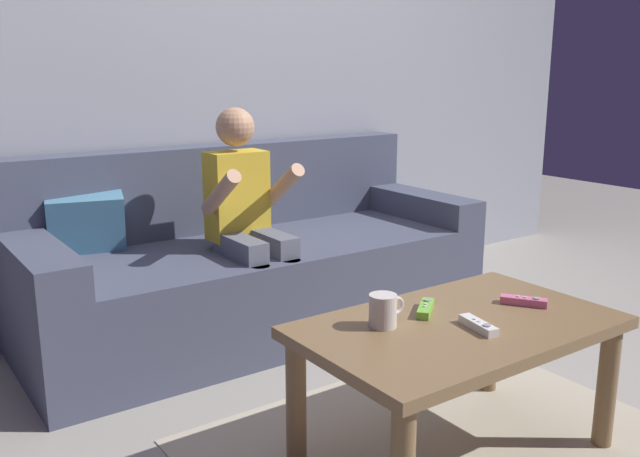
# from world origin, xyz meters

# --- Properties ---
(ground_plane) EXTENTS (9.16, 9.16, 0.00)m
(ground_plane) POSITION_xyz_m (0.00, 0.00, 0.00)
(ground_plane) COLOR #9E998E
(wall_back) EXTENTS (4.58, 0.05, 2.50)m
(wall_back) POSITION_xyz_m (0.00, 1.45, 1.25)
(wall_back) COLOR #999EA8
(wall_back) RESTS_ON ground
(couch) EXTENTS (2.02, 0.80, 0.80)m
(couch) POSITION_xyz_m (-0.22, 1.06, 0.28)
(couch) COLOR #474C60
(couch) RESTS_ON ground
(person_seated_on_couch) EXTENTS (0.34, 0.42, 0.99)m
(person_seated_on_couch) POSITION_xyz_m (-0.33, 0.88, 0.56)
(person_seated_on_couch) COLOR slate
(person_seated_on_couch) RESTS_ON ground
(coffee_table) EXTENTS (0.93, 0.56, 0.43)m
(coffee_table) POSITION_xyz_m (-0.25, -0.22, 0.36)
(coffee_table) COLOR brown
(coffee_table) RESTS_ON ground
(area_rug) EXTENTS (1.44, 1.17, 0.01)m
(area_rug) POSITION_xyz_m (-0.25, -0.22, 0.00)
(area_rug) COLOR #BCB299
(area_rug) RESTS_ON ground
(game_remote_white_near_edge) EXTENTS (0.06, 0.14, 0.03)m
(game_remote_white_near_edge) POSITION_xyz_m (-0.25, -0.30, 0.44)
(game_remote_white_near_edge) COLOR white
(game_remote_white_near_edge) RESTS_ON coffee_table
(game_remote_pink_center) EXTENTS (0.11, 0.14, 0.03)m
(game_remote_pink_center) POSITION_xyz_m (0.02, -0.24, 0.44)
(game_remote_pink_center) COLOR pink
(game_remote_pink_center) RESTS_ON coffee_table
(game_remote_lime_far_corner) EXTENTS (0.13, 0.12, 0.03)m
(game_remote_lime_far_corner) POSITION_xyz_m (-0.28, -0.11, 0.44)
(game_remote_lime_far_corner) COLOR #72C638
(game_remote_lime_far_corner) RESTS_ON coffee_table
(coffee_mug) EXTENTS (0.12, 0.08, 0.09)m
(coffee_mug) POSITION_xyz_m (-0.46, -0.13, 0.47)
(coffee_mug) COLOR silver
(coffee_mug) RESTS_ON coffee_table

